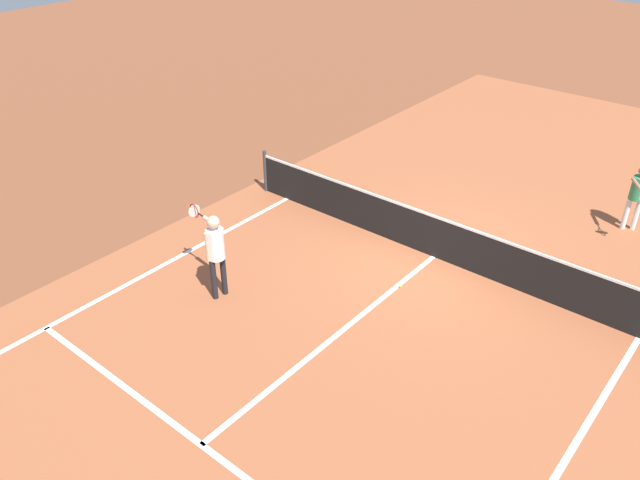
# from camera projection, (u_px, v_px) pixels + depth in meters

# --- Properties ---
(ground_plane) EXTENTS (60.00, 60.00, 0.00)m
(ground_plane) POSITION_uv_depth(u_px,v_px,m) (434.00, 257.00, 13.27)
(ground_plane) COLOR brown
(court_surface_inbounds) EXTENTS (10.62, 24.40, 0.00)m
(court_surface_inbounds) POSITION_uv_depth(u_px,v_px,m) (434.00, 257.00, 13.27)
(court_surface_inbounds) COLOR #9E5433
(court_surface_inbounds) RESTS_ON ground_plane
(line_sideline_left) EXTENTS (0.10, 11.89, 0.01)m
(line_sideline_left) POSITION_uv_depth(u_px,v_px,m) (69.00, 315.00, 11.58)
(line_sideline_left) COLOR white
(line_sideline_left) RESTS_ON ground_plane
(line_service_near) EXTENTS (8.22, 0.10, 0.01)m
(line_service_near) POSITION_uv_depth(u_px,v_px,m) (201.00, 445.00, 9.05)
(line_service_near) COLOR white
(line_service_near) RESTS_ON ground_plane
(line_center_service) EXTENTS (0.10, 6.40, 0.01)m
(line_center_service) POSITION_uv_depth(u_px,v_px,m) (339.00, 333.00, 11.16)
(line_center_service) COLOR white
(line_center_service) RESTS_ON ground_plane
(net) EXTENTS (9.72, 0.09, 1.07)m
(net) POSITION_uv_depth(u_px,v_px,m) (436.00, 236.00, 13.02)
(net) COLOR #33383D
(net) RESTS_ON ground_plane
(player_near) EXTENTS (1.20, 0.64, 1.73)m
(player_near) POSITION_uv_depth(u_px,v_px,m) (215.00, 247.00, 11.57)
(player_near) COLOR black
(player_near) RESTS_ON ground_plane
(player_far) EXTENTS (0.61, 1.10, 1.53)m
(player_far) POSITION_uv_depth(u_px,v_px,m) (638.00, 192.00, 13.75)
(player_far) COLOR white
(player_far) RESTS_ON ground_plane
(tennis_ball_near_net) EXTENTS (0.07, 0.07, 0.07)m
(tennis_ball_near_net) POSITION_uv_depth(u_px,v_px,m) (400.00, 286.00, 12.32)
(tennis_ball_near_net) COLOR #CCE033
(tennis_ball_near_net) RESTS_ON ground_plane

